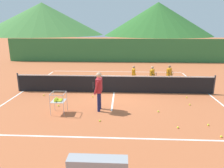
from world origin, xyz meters
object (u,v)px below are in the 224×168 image
(tennis_ball_9, at_px, (93,96))
(student_1, at_px, (152,75))
(tennis_ball_1, at_px, (208,125))
(tennis_ball_2, at_px, (44,95))
(tennis_ball_4, at_px, (190,105))
(tennis_ball_6, at_px, (178,127))
(student_0, at_px, (134,74))
(instructor, at_px, (99,88))
(tennis_ball_8, at_px, (221,137))
(tennis_net, at_px, (114,84))
(courtside_bench, at_px, (98,166))
(ball_cart, at_px, (58,100))
(tennis_ball_7, at_px, (100,121))
(tennis_ball_5, at_px, (187,97))
(tennis_ball_0, at_px, (158,111))
(student_2, at_px, (169,73))
(tennis_ball_3, at_px, (58,106))

(tennis_ball_9, bearing_deg, student_1, 32.58)
(tennis_ball_1, bearing_deg, tennis_ball_2, 157.27)
(tennis_ball_4, relative_size, tennis_ball_6, 1.00)
(student_0, height_order, tennis_ball_2, student_0)
(instructor, xyz_separation_m, student_1, (2.81, 3.85, -0.26))
(tennis_ball_9, bearing_deg, tennis_ball_8, -38.60)
(tennis_net, distance_m, tennis_ball_2, 3.82)
(tennis_ball_4, bearing_deg, tennis_ball_8, -87.33)
(instructor, height_order, tennis_ball_4, instructor)
(student_0, relative_size, student_1, 0.97)
(student_1, xyz_separation_m, tennis_ball_6, (0.24, -5.42, -0.73))
(tennis_ball_2, distance_m, courtside_bench, 6.93)
(tennis_net, bearing_deg, tennis_ball_1, -46.54)
(tennis_ball_9, bearing_deg, ball_cart, -118.30)
(tennis_ball_2, bearing_deg, tennis_ball_7, -41.71)
(tennis_ball_5, bearing_deg, student_0, 138.61)
(student_1, xyz_separation_m, ball_cart, (-4.49, -4.27, -0.17))
(student_0, relative_size, tennis_ball_8, 18.09)
(tennis_ball_1, height_order, tennis_ball_6, same)
(tennis_ball_2, bearing_deg, tennis_ball_8, -27.82)
(tennis_ball_0, height_order, tennis_ball_5, same)
(student_2, bearing_deg, tennis_net, -153.46)
(tennis_ball_7, bearing_deg, tennis_ball_3, 144.25)
(tennis_ball_1, bearing_deg, student_2, 93.34)
(tennis_ball_1, height_order, tennis_ball_3, same)
(tennis_ball_9, bearing_deg, instructor, -72.77)
(instructor, bearing_deg, tennis_ball_0, -2.59)
(student_0, bearing_deg, ball_cart, -126.55)
(tennis_ball_4, bearing_deg, tennis_ball_3, -175.91)
(student_2, height_order, tennis_ball_0, student_2)
(tennis_ball_8, height_order, courtside_bench, courtside_bench)
(student_2, distance_m, tennis_ball_5, 2.57)
(ball_cart, xyz_separation_m, courtside_bench, (2.10, -3.73, -0.36))
(ball_cart, height_order, tennis_ball_7, ball_cart)
(instructor, distance_m, tennis_ball_9, 2.05)
(tennis_ball_0, xyz_separation_m, courtside_bench, (-2.16, -4.03, 0.20))
(tennis_ball_1, xyz_separation_m, tennis_ball_7, (-4.08, 0.15, 0.00))
(tennis_ball_5, distance_m, tennis_ball_7, 5.14)
(tennis_ball_5, height_order, tennis_ball_8, same)
(student_1, bearing_deg, tennis_net, -150.47)
(tennis_ball_4, distance_m, tennis_ball_7, 4.48)
(tennis_ball_2, height_order, tennis_ball_5, same)
(tennis_ball_5, bearing_deg, student_1, 127.07)
(tennis_net, distance_m, instructor, 2.68)
(tennis_ball_4, distance_m, tennis_ball_5, 1.06)
(tennis_ball_1, relative_size, tennis_ball_8, 1.00)
(courtside_bench, bearing_deg, tennis_ball_4, 52.58)
(tennis_ball_8, xyz_separation_m, courtside_bench, (-3.90, -1.99, 0.20))
(tennis_ball_1, relative_size, tennis_ball_6, 1.00)
(tennis_ball_1, xyz_separation_m, tennis_ball_2, (-7.38, 3.09, 0.00))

